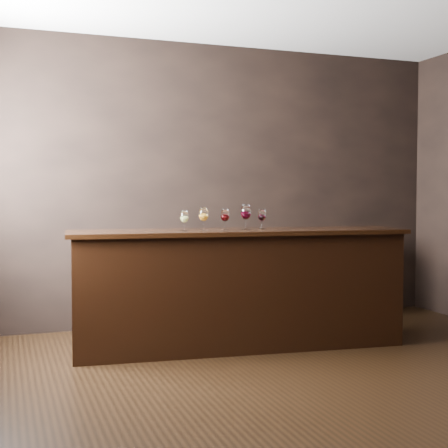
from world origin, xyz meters
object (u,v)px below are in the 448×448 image
object	(u,v)px
glass_white	(184,217)
glass_red_c	(262,216)
bar_counter	(239,291)
glass_red_a	(225,216)
glass_red_b	(246,213)
glass_amber	(204,215)
back_bar_shelf	(231,278)

from	to	relation	value
glass_white	glass_red_c	bearing A→B (deg)	3.24
bar_counter	glass_red_a	size ratio (longest dim) A/B	15.44
bar_counter	glass_white	bearing A→B (deg)	-172.90
bar_counter	glass_red_a	world-z (taller)	glass_red_a
bar_counter	glass_red_c	xyz separation A→B (m)	(0.22, 0.03, 0.63)
glass_red_a	glass_red_b	bearing A→B (deg)	-5.79
glass_red_c	bar_counter	bearing A→B (deg)	-172.81
glass_red_b	glass_amber	bearing A→B (deg)	174.56
glass_red_b	glass_white	bearing A→B (deg)	179.25
glass_amber	glass_red_b	distance (m)	0.36
bar_counter	glass_red_b	world-z (taller)	glass_red_b
glass_amber	glass_red_b	size ratio (longest dim) A/B	0.89
glass_red_b	glass_red_c	world-z (taller)	glass_red_b
glass_red_c	back_bar_shelf	bearing A→B (deg)	88.21
glass_amber	glass_red_c	bearing A→B (deg)	1.34
glass_white	glass_red_a	world-z (taller)	glass_red_a
bar_counter	back_bar_shelf	size ratio (longest dim) A/B	1.07
glass_white	glass_red_b	distance (m)	0.54
glass_amber	glass_red_a	xyz separation A→B (m)	(0.18, -0.02, -0.01)
glass_amber	glass_red_c	world-z (taller)	glass_amber
back_bar_shelf	glass_red_a	distance (m)	1.16
back_bar_shelf	glass_red_b	distance (m)	1.14
back_bar_shelf	glass_amber	distance (m)	1.22
glass_red_a	glass_red_c	xyz separation A→B (m)	(0.35, 0.03, -0.01)
glass_amber	glass_red_a	bearing A→B (deg)	-5.09
glass_white	bar_counter	bearing A→B (deg)	1.38
bar_counter	back_bar_shelf	distance (m)	0.91
glass_amber	glass_white	bearing A→B (deg)	-171.05
bar_counter	glass_red_a	bearing A→B (deg)	-174.12
glass_red_a	glass_amber	bearing A→B (deg)	174.91
bar_counter	glass_red_c	bearing A→B (deg)	12.91
bar_counter	glass_amber	distance (m)	0.72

